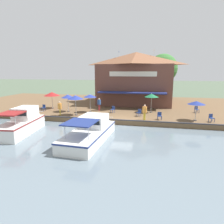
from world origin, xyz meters
name	(u,v)px	position (x,y,z in m)	size (l,w,h in m)	color
ground_plane	(121,126)	(0.00, 0.00, 0.00)	(220.00, 220.00, 0.00)	#4C5B47
quay_deck	(132,106)	(-11.00, 0.00, 0.30)	(22.00, 56.00, 0.60)	brown
quay_edge_fender	(122,120)	(-0.10, 0.00, 0.65)	(0.20, 50.40, 0.10)	#2D2D33
waterfront_restaurant	(136,77)	(-13.05, 0.25, 4.85)	(11.71, 11.94, 8.70)	brown
patio_umbrella_mid_patio_right	(90,96)	(-3.71, -4.76, 2.75)	(1.71, 1.71, 2.38)	#B7B7B7
patio_umbrella_far_corner	(152,95)	(-5.18, 3.07, 2.82)	(1.83, 1.83, 2.48)	#B7B7B7
patio_umbrella_near_quay_edge	(68,96)	(-3.48, -7.75, 2.65)	(1.72, 1.72, 2.32)	#B7B7B7
patio_umbrella_back_row	(75,97)	(-1.61, -5.90, 2.80)	(1.92, 1.92, 2.48)	#B7B7B7
patio_umbrella_by_entrance	(52,94)	(-5.19, -10.96, 2.69)	(2.26, 2.26, 2.40)	#B7B7B7
patio_umbrella_mid_patio_left	(196,103)	(-1.70, 7.88, 2.56)	(1.84, 1.84, 2.19)	#B7B7B7
cafe_chair_far_corner_seat	(197,109)	(-6.18, 8.85, 1.08)	(0.57, 0.57, 0.85)	navy
cafe_chair_beside_entrance	(113,109)	(-3.94, -1.77, 1.08)	(0.58, 0.58, 0.85)	navy
cafe_chair_back_row_seat	(211,118)	(-1.39, 9.42, 1.08)	(0.57, 0.57, 0.85)	navy
cafe_chair_facing_river	(160,115)	(-1.28, 4.07, 1.08)	(0.48, 0.48, 0.85)	navy
cafe_chair_under_first_umbrella	(139,112)	(-2.57, 1.70, 1.08)	(0.60, 0.60, 0.85)	navy
cafe_chair_mid_patio	(44,107)	(-3.19, -11.21, 1.08)	(0.47, 0.47, 0.85)	navy
person_at_quay_edge	(60,107)	(-1.02, -7.72, 1.68)	(0.49, 0.49, 1.72)	gold
person_mid_patio	(99,103)	(-4.96, -3.89, 1.67)	(0.48, 0.48, 1.70)	#B23338
person_near_entrance	(145,110)	(-0.71, 2.44, 1.69)	(0.49, 0.49, 1.73)	gold
motorboat_outer_channel	(93,130)	(4.71, -1.80, 0.77)	(8.57, 3.06, 2.09)	white
motorboat_mid_row	(24,123)	(4.24, -8.89, 0.96)	(6.96, 2.85, 2.38)	white
tree_upstream_bank	(162,69)	(-16.82, 4.57, 6.22)	(5.42, 5.16, 8.35)	brown
tree_downstream_bank	(140,77)	(-15.05, 0.83, 4.88)	(5.26, 5.01, 6.92)	brown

